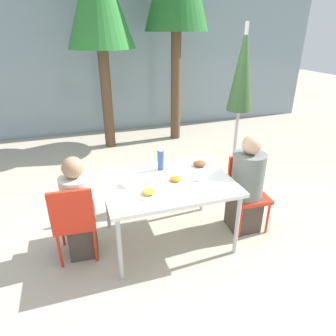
{
  "coord_description": "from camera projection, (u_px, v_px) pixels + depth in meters",
  "views": [
    {
      "loc": [
        -0.85,
        -2.6,
        2.18
      ],
      "look_at": [
        0.0,
        0.0,
        0.89
      ],
      "focal_mm": 32.0,
      "sensor_mm": 36.0,
      "label": 1
    }
  ],
  "objects": [
    {
      "name": "drinking_cup",
      "position": [
        199.0,
        177.0,
        3.09
      ],
      "size": [
        0.07,
        0.07,
        0.08
      ],
      "color": "white",
      "rests_on": "dining_table"
    },
    {
      "name": "dining_table",
      "position": [
        168.0,
        186.0,
        3.11
      ],
      "size": [
        1.32,
        0.99,
        0.74
      ],
      "color": "white",
      "rests_on": "ground"
    },
    {
      "name": "chair_right",
      "position": [
        247.0,
        187.0,
        3.47
      ],
      "size": [
        0.43,
        0.43,
        0.85
      ],
      "rotation": [
        0.0,
        0.0,
        3.07
      ],
      "color": "red",
      "rests_on": "ground"
    },
    {
      "name": "person_right",
      "position": [
        246.0,
        187.0,
        3.37
      ],
      "size": [
        0.36,
        0.36,
        1.16
      ],
      "rotation": [
        0.0,
        0.0,
        3.07
      ],
      "color": "#473D33",
      "rests_on": "ground"
    },
    {
      "name": "plate_1",
      "position": [
        200.0,
        165.0,
        3.39
      ],
      "size": [
        0.26,
        0.26,
        0.07
      ],
      "color": "white",
      "rests_on": "dining_table"
    },
    {
      "name": "salad_bowl",
      "position": [
        127.0,
        183.0,
        2.99
      ],
      "size": [
        0.14,
        0.14,
        0.06
      ],
      "color": "white",
      "rests_on": "dining_table"
    },
    {
      "name": "person_left",
      "position": [
        79.0,
        210.0,
        2.98
      ],
      "size": [
        0.31,
        0.31,
        1.1
      ],
      "rotation": [
        0.0,
        0.0,
        -0.07
      ],
      "color": "#473D33",
      "rests_on": "ground"
    },
    {
      "name": "bottle",
      "position": [
        161.0,
        160.0,
        3.29
      ],
      "size": [
        0.07,
        0.07,
        0.24
      ],
      "color": "#334C8E",
      "rests_on": "dining_table"
    },
    {
      "name": "plate_0",
      "position": [
        176.0,
        180.0,
        3.06
      ],
      "size": [
        0.21,
        0.21,
        0.06
      ],
      "color": "white",
      "rests_on": "dining_table"
    },
    {
      "name": "plate_2",
      "position": [
        149.0,
        193.0,
        2.82
      ],
      "size": [
        0.23,
        0.23,
        0.07
      ],
      "color": "white",
      "rests_on": "dining_table"
    },
    {
      "name": "ground_plane",
      "position": [
        168.0,
        238.0,
        3.4
      ],
      "size": [
        24.0,
        24.0,
        0.0
      ],
      "primitive_type": "plane",
      "color": "#B2A893"
    },
    {
      "name": "chair_left",
      "position": [
        74.0,
        218.0,
        2.91
      ],
      "size": [
        0.43,
        0.43,
        0.85
      ],
      "rotation": [
        0.0,
        0.0,
        -0.07
      ],
      "color": "red",
      "rests_on": "ground"
    },
    {
      "name": "building_facade",
      "position": [
        107.0,
        62.0,
        6.44
      ],
      "size": [
        10.0,
        0.2,
        3.0
      ],
      "color": "gray",
      "rests_on": "ground"
    },
    {
      "name": "closed_umbrella",
      "position": [
        242.0,
        78.0,
        3.72
      ],
      "size": [
        0.36,
        0.36,
        2.24
      ],
      "color": "#333333",
      "rests_on": "ground"
    }
  ]
}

